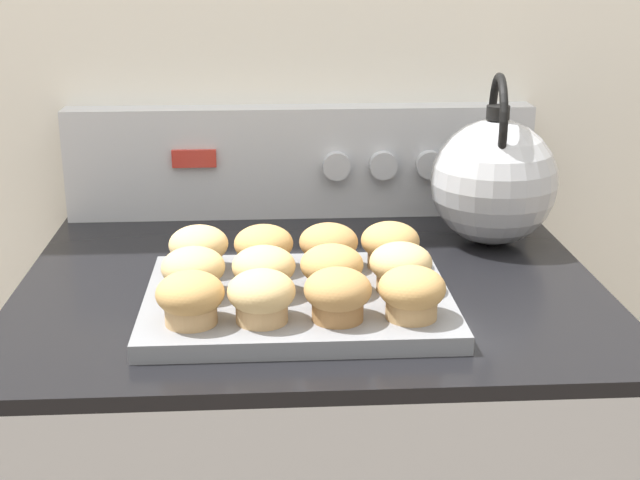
{
  "coord_description": "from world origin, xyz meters",
  "views": [
    {
      "loc": [
        -0.06,
        -0.79,
        1.34
      ],
      "look_at": [
        0.01,
        0.23,
        1.0
      ],
      "focal_mm": 50.0,
      "sensor_mm": 36.0,
      "label": 1
    }
  ],
  "objects_px": {
    "muffin_r2_c1": "(264,248)",
    "tea_kettle": "(494,179)",
    "muffin_r1_c1": "(264,270)",
    "muffin_r2_c3": "(390,245)",
    "muffin_r1_c2": "(332,269)",
    "muffin_r2_c2": "(329,246)",
    "muffin_r0_c3": "(412,293)",
    "muffin_r1_c3": "(401,267)",
    "muffin_r0_c2": "(338,294)",
    "muffin_r2_c0": "(199,248)",
    "muffin_r0_c1": "(261,296)",
    "muffin_r1_c0": "(193,272)",
    "muffin_r0_c0": "(190,298)",
    "muffin_pan": "(298,301)"
  },
  "relations": [
    {
      "from": "muffin_r2_c1",
      "to": "tea_kettle",
      "type": "height_order",
      "value": "tea_kettle"
    },
    {
      "from": "muffin_r1_c1",
      "to": "tea_kettle",
      "type": "distance_m",
      "value": 0.43
    },
    {
      "from": "muffin_r1_c1",
      "to": "muffin_r2_c3",
      "type": "relative_size",
      "value": 1.0
    },
    {
      "from": "muffin_r1_c2",
      "to": "muffin_r2_c2",
      "type": "xyz_separation_m",
      "value": [
        0.0,
        0.09,
        0.0
      ]
    },
    {
      "from": "muffin_r0_c3",
      "to": "muffin_r1_c3",
      "type": "xyz_separation_m",
      "value": [
        -0.0,
        0.09,
        0.0
      ]
    },
    {
      "from": "muffin_r1_c3",
      "to": "muffin_r2_c3",
      "type": "distance_m",
      "value": 0.09
    },
    {
      "from": "muffin_r0_c2",
      "to": "muffin_r2_c0",
      "type": "xyz_separation_m",
      "value": [
        -0.17,
        0.17,
        0.0
      ]
    },
    {
      "from": "muffin_r0_c3",
      "to": "muffin_r1_c3",
      "type": "distance_m",
      "value": 0.09
    },
    {
      "from": "muffin_r2_c2",
      "to": "muffin_r1_c2",
      "type": "bearing_deg",
      "value": -91.43
    },
    {
      "from": "muffin_r1_c1",
      "to": "muffin_r1_c2",
      "type": "bearing_deg",
      "value": 0.41
    },
    {
      "from": "muffin_r2_c1",
      "to": "muffin_r2_c3",
      "type": "bearing_deg",
      "value": 0.94
    },
    {
      "from": "muffin_r0_c1",
      "to": "muffin_r1_c2",
      "type": "bearing_deg",
      "value": 44.35
    },
    {
      "from": "muffin_r0_c3",
      "to": "muffin_r1_c0",
      "type": "distance_m",
      "value": 0.27
    },
    {
      "from": "muffin_r1_c2",
      "to": "muffin_r1_c1",
      "type": "bearing_deg",
      "value": -179.59
    },
    {
      "from": "muffin_r1_c2",
      "to": "muffin_r2_c2",
      "type": "distance_m",
      "value": 0.09
    },
    {
      "from": "muffin_r0_c0",
      "to": "muffin_r1_c0",
      "type": "height_order",
      "value": "same"
    },
    {
      "from": "muffin_pan",
      "to": "muffin_r1_c1",
      "type": "relative_size",
      "value": 4.83
    },
    {
      "from": "muffin_pan",
      "to": "muffin_r0_c2",
      "type": "distance_m",
      "value": 0.1
    },
    {
      "from": "tea_kettle",
      "to": "muffin_r1_c3",
      "type": "bearing_deg",
      "value": -125.41
    },
    {
      "from": "muffin_r1_c2",
      "to": "tea_kettle",
      "type": "xyz_separation_m",
      "value": [
        0.26,
        0.25,
        0.05
      ]
    },
    {
      "from": "muffin_r0_c0",
      "to": "muffin_r0_c2",
      "type": "relative_size",
      "value": 1.0
    },
    {
      "from": "muffin_r1_c1",
      "to": "muffin_r2_c2",
      "type": "relative_size",
      "value": 1.0
    },
    {
      "from": "muffin_r2_c3",
      "to": "muffin_r0_c3",
      "type": "bearing_deg",
      "value": -89.51
    },
    {
      "from": "muffin_r0_c0",
      "to": "muffin_r2_c0",
      "type": "height_order",
      "value": "same"
    },
    {
      "from": "muffin_r0_c2",
      "to": "muffin_r2_c1",
      "type": "bearing_deg",
      "value": 116.3
    },
    {
      "from": "muffin_r1_c3",
      "to": "muffin_r2_c0",
      "type": "relative_size",
      "value": 1.0
    },
    {
      "from": "muffin_r0_c1",
      "to": "muffin_r1_c2",
      "type": "distance_m",
      "value": 0.12
    },
    {
      "from": "muffin_r0_c3",
      "to": "muffin_r2_c1",
      "type": "bearing_deg",
      "value": 134.87
    },
    {
      "from": "muffin_r0_c3",
      "to": "muffin_r2_c3",
      "type": "bearing_deg",
      "value": 90.49
    },
    {
      "from": "muffin_r0_c0",
      "to": "tea_kettle",
      "type": "height_order",
      "value": "tea_kettle"
    },
    {
      "from": "muffin_pan",
      "to": "muffin_r2_c0",
      "type": "distance_m",
      "value": 0.16
    },
    {
      "from": "muffin_r0_c0",
      "to": "muffin_r1_c1",
      "type": "bearing_deg",
      "value": 45.45
    },
    {
      "from": "muffin_r1_c0",
      "to": "muffin_r2_c1",
      "type": "distance_m",
      "value": 0.12
    },
    {
      "from": "muffin_r2_c1",
      "to": "muffin_r1_c2",
      "type": "bearing_deg",
      "value": -45.83
    },
    {
      "from": "muffin_r2_c0",
      "to": "muffin_r2_c2",
      "type": "relative_size",
      "value": 1.0
    },
    {
      "from": "muffin_r0_c0",
      "to": "tea_kettle",
      "type": "xyz_separation_m",
      "value": [
        0.43,
        0.33,
        0.05
      ]
    },
    {
      "from": "muffin_r0_c1",
      "to": "muffin_r1_c3",
      "type": "xyz_separation_m",
      "value": [
        0.17,
        0.09,
        0.0
      ]
    },
    {
      "from": "muffin_pan",
      "to": "muffin_r1_c0",
      "type": "height_order",
      "value": "muffin_r1_c0"
    },
    {
      "from": "muffin_r0_c1",
      "to": "muffin_r1_c1",
      "type": "relative_size",
      "value": 1.0
    },
    {
      "from": "muffin_pan",
      "to": "muffin_r0_c3",
      "type": "distance_m",
      "value": 0.16
    },
    {
      "from": "muffin_r0_c1",
      "to": "muffin_r0_c3",
      "type": "relative_size",
      "value": 1.0
    },
    {
      "from": "muffin_r1_c2",
      "to": "tea_kettle",
      "type": "relative_size",
      "value": 0.3
    },
    {
      "from": "muffin_pan",
      "to": "muffin_r0_c0",
      "type": "distance_m",
      "value": 0.16
    },
    {
      "from": "muffin_r1_c3",
      "to": "tea_kettle",
      "type": "xyz_separation_m",
      "value": [
        0.18,
        0.25,
        0.05
      ]
    },
    {
      "from": "muffin_r1_c1",
      "to": "muffin_r1_c3",
      "type": "distance_m",
      "value": 0.17
    },
    {
      "from": "muffin_r1_c0",
      "to": "muffin_r1_c3",
      "type": "height_order",
      "value": "same"
    },
    {
      "from": "muffin_r2_c1",
      "to": "tea_kettle",
      "type": "distance_m",
      "value": 0.38
    },
    {
      "from": "muffin_r0_c2",
      "to": "muffin_r1_c0",
      "type": "distance_m",
      "value": 0.19
    },
    {
      "from": "muffin_r1_c1",
      "to": "tea_kettle",
      "type": "bearing_deg",
      "value": 35.92
    },
    {
      "from": "muffin_pan",
      "to": "muffin_r0_c2",
      "type": "xyz_separation_m",
      "value": [
        0.04,
        -0.09,
        0.04
      ]
    }
  ]
}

